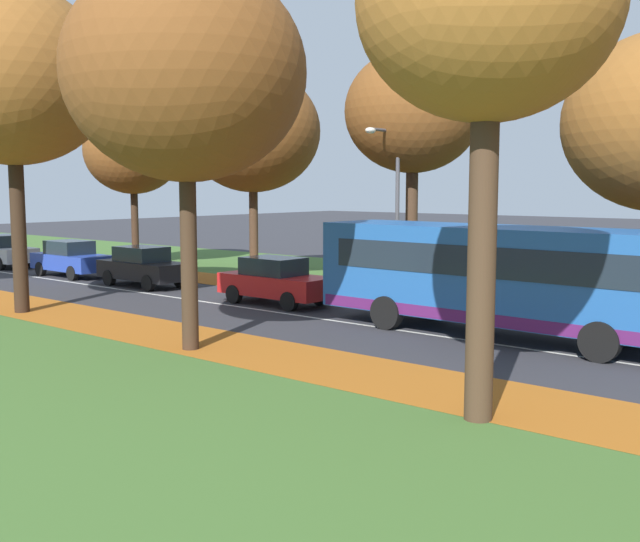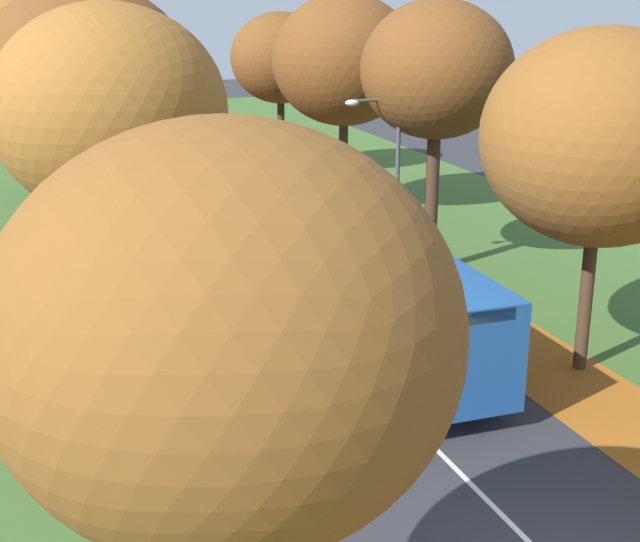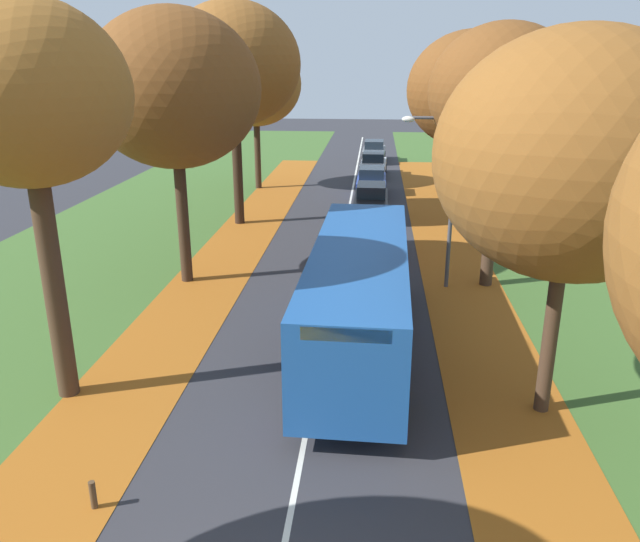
# 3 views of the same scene
# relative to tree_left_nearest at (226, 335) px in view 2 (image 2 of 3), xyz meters

# --- Properties ---
(leaf_litter_left) EXTENTS (2.80, 60.00, 0.00)m
(leaf_litter_left) POSITION_rel_tree_left_nearest_xyz_m (1.40, 15.05, -5.79)
(leaf_litter_left) COLOR #9E5619
(leaf_litter_left) RESTS_ON grass_verge_left
(grass_verge_right) EXTENTS (12.00, 90.00, 0.01)m
(grass_verge_right) POSITION_rel_tree_left_nearest_xyz_m (15.20, 21.05, -5.79)
(grass_verge_right) COLOR #3D6028
(grass_verge_right) RESTS_ON ground
(leaf_litter_right) EXTENTS (2.80, 60.00, 0.00)m
(leaf_litter_right) POSITION_rel_tree_left_nearest_xyz_m (10.60, 15.05, -5.79)
(leaf_litter_right) COLOR #9E5619
(leaf_litter_right) RESTS_ON grass_verge_right
(road_centre_line) EXTENTS (0.12, 80.00, 0.01)m
(road_centre_line) POSITION_rel_tree_left_nearest_xyz_m (6.00, 21.05, -5.79)
(road_centre_line) COLOR silver
(road_centre_line) RESTS_ON ground
(tree_left_nearest) EXTENTS (5.07, 5.07, 8.09)m
(tree_left_nearest) POSITION_rel_tree_left_nearest_xyz_m (0.00, 0.00, 0.00)
(tree_left_nearest) COLOR black
(tree_left_nearest) RESTS_ON ground
(tree_left_near) EXTENTS (4.38, 4.38, 9.04)m
(tree_left_near) POSITION_rel_tree_left_nearest_xyz_m (0.05, 8.41, 1.20)
(tree_left_near) COLOR #422D1E
(tree_left_near) RESTS_ON ground
(tree_left_mid) EXTENTS (5.85, 5.85, 9.42)m
(tree_left_mid) POSITION_rel_tree_left_nearest_xyz_m (0.57, 16.64, 0.97)
(tree_left_mid) COLOR #382619
(tree_left_mid) RESTS_ON ground
(tree_left_far) EXTENTS (6.21, 6.21, 10.30)m
(tree_left_far) POSITION_rel_tree_left_nearest_xyz_m (0.74, 25.10, 1.68)
(tree_left_far) COLOR black
(tree_left_far) RESTS_ON ground
(tree_left_distant) EXTENTS (5.50, 5.50, 8.76)m
(tree_left_distant) POSITION_rel_tree_left_nearest_xyz_m (0.08, 33.89, 0.47)
(tree_left_distant) COLOR #382619
(tree_left_distant) RESTS_ON ground
(tree_right_near) EXTENTS (5.70, 5.70, 8.44)m
(tree_right_near) POSITION_rel_tree_left_nearest_xyz_m (11.35, 8.66, 0.07)
(tree_right_near) COLOR #422D1E
(tree_right_near) RESTS_ON ground
(tree_right_mid) EXTENTS (4.88, 4.88, 8.92)m
(tree_right_mid) POSITION_rel_tree_left_nearest_xyz_m (11.44, 17.15, 0.89)
(tree_right_mid) COLOR #422D1E
(tree_right_mid) RESTS_ON ground
(tree_right_far) EXTENTS (5.79, 5.79, 9.00)m
(tree_right_far) POSITION_rel_tree_left_nearest_xyz_m (11.57, 25.29, 0.59)
(tree_right_far) COLOR #422D1E
(tree_right_far) RESTS_ON ground
(tree_right_distant) EXTENTS (4.86, 4.86, 8.05)m
(tree_right_distant) POSITION_rel_tree_left_nearest_xyz_m (11.66, 33.82, 0.04)
(tree_right_distant) COLOR #382619
(tree_right_distant) RESTS_ON ground
(bollard_third) EXTENTS (0.12, 0.12, 0.56)m
(bollard_third) POSITION_rel_tree_left_nearest_xyz_m (2.42, 4.49, -5.51)
(bollard_third) COLOR #4C3823
(bollard_third) RESTS_ON ground
(streetlamp_right) EXTENTS (1.89, 0.28, 6.00)m
(streetlamp_right) POSITION_rel_tree_left_nearest_xyz_m (9.67, 16.80, -2.06)
(streetlamp_right) COLOR #47474C
(streetlamp_right) RESTS_ON ground
(bus) EXTENTS (2.84, 10.46, 2.98)m
(bus) POSITION_rel_tree_left_nearest_xyz_m (7.00, 11.47, -4.09)
(bus) COLOR #1E5199
(bus) RESTS_ON ground
(car_red_lead) EXTENTS (1.81, 4.21, 1.62)m
(car_red_lead) POSITION_rel_tree_left_nearest_xyz_m (7.23, 19.94, -4.98)
(car_red_lead) COLOR #B21919
(car_red_lead) RESTS_ON ground
(car_black_following) EXTENTS (1.81, 4.21, 1.62)m
(car_black_following) POSITION_rel_tree_left_nearest_xyz_m (7.19, 27.27, -4.98)
(car_black_following) COLOR black
(car_black_following) RESTS_ON ground
(car_blue_third_in_line) EXTENTS (1.80, 4.21, 1.62)m
(car_blue_third_in_line) POSITION_rel_tree_left_nearest_xyz_m (7.16, 32.50, -4.98)
(car_blue_third_in_line) COLOR #233D9E
(car_blue_third_in_line) RESTS_ON ground
(car_silver_fourth_in_line) EXTENTS (1.90, 4.26, 1.62)m
(car_silver_fourth_in_line) POSITION_rel_tree_left_nearest_xyz_m (7.23, 38.75, -4.98)
(car_silver_fourth_in_line) COLOR #B7BABF
(car_silver_fourth_in_line) RESTS_ON ground
(car_grey_trailing) EXTENTS (1.86, 4.24, 1.62)m
(car_grey_trailing) POSITION_rel_tree_left_nearest_xyz_m (7.24, 45.26, -4.98)
(car_grey_trailing) COLOR slate
(car_grey_trailing) RESTS_ON ground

